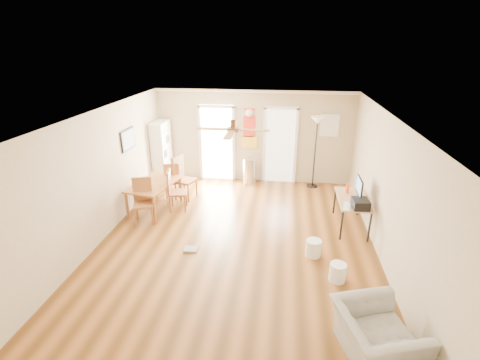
# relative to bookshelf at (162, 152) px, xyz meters

# --- Properties ---
(floor) EXTENTS (7.00, 7.00, 0.00)m
(floor) POSITION_rel_bookshelf_xyz_m (2.55, -3.03, -0.88)
(floor) COLOR brown
(floor) RESTS_ON ground
(ceiling) EXTENTS (5.50, 7.00, 0.00)m
(ceiling) POSITION_rel_bookshelf_xyz_m (2.55, -3.03, 1.72)
(ceiling) COLOR silver
(ceiling) RESTS_ON floor
(wall_back) EXTENTS (5.50, 0.04, 2.60)m
(wall_back) POSITION_rel_bookshelf_xyz_m (2.55, 0.47, 0.42)
(wall_back) COLOR beige
(wall_back) RESTS_ON floor
(wall_front) EXTENTS (5.50, 0.04, 2.60)m
(wall_front) POSITION_rel_bookshelf_xyz_m (2.55, -6.53, 0.42)
(wall_front) COLOR beige
(wall_front) RESTS_ON floor
(wall_left) EXTENTS (0.04, 7.00, 2.60)m
(wall_left) POSITION_rel_bookshelf_xyz_m (-0.20, -3.03, 0.42)
(wall_left) COLOR beige
(wall_left) RESTS_ON floor
(wall_right) EXTENTS (0.04, 7.00, 2.60)m
(wall_right) POSITION_rel_bookshelf_xyz_m (5.30, -3.03, 0.42)
(wall_right) COLOR beige
(wall_right) RESTS_ON floor
(crown_molding) EXTENTS (5.50, 7.00, 0.08)m
(crown_molding) POSITION_rel_bookshelf_xyz_m (2.55, -3.03, 1.68)
(crown_molding) COLOR white
(crown_molding) RESTS_ON wall_back
(kitchen_doorway) EXTENTS (0.90, 0.10, 2.10)m
(kitchen_doorway) POSITION_rel_bookshelf_xyz_m (1.50, 0.45, 0.17)
(kitchen_doorway) COLOR white
(kitchen_doorway) RESTS_ON wall_back
(bathroom_doorway) EXTENTS (0.80, 0.10, 2.10)m
(bathroom_doorway) POSITION_rel_bookshelf_xyz_m (3.30, 0.45, 0.17)
(bathroom_doorway) COLOR white
(bathroom_doorway) RESTS_ON wall_back
(wall_decal) EXTENTS (0.46, 0.03, 1.10)m
(wall_decal) POSITION_rel_bookshelf_xyz_m (2.43, 0.45, 0.67)
(wall_decal) COLOR red
(wall_decal) RESTS_ON wall_back
(ac_grille) EXTENTS (0.50, 0.04, 0.60)m
(ac_grille) POSITION_rel_bookshelf_xyz_m (4.60, 0.44, 0.82)
(ac_grille) COLOR white
(ac_grille) RESTS_ON wall_back
(framed_poster) EXTENTS (0.04, 0.66, 0.48)m
(framed_poster) POSITION_rel_bookshelf_xyz_m (-0.17, -1.63, 0.82)
(framed_poster) COLOR black
(framed_poster) RESTS_ON wall_left
(ceiling_fan) EXTENTS (1.24, 1.24, 0.20)m
(ceiling_fan) POSITION_rel_bookshelf_xyz_m (2.55, -3.33, 1.55)
(ceiling_fan) COLOR #593819
(ceiling_fan) RESTS_ON ceiling
(bookshelf) EXTENTS (0.56, 0.86, 1.76)m
(bookshelf) POSITION_rel_bookshelf_xyz_m (0.00, 0.00, 0.00)
(bookshelf) COLOR white
(bookshelf) RESTS_ON floor
(dining_table) EXTENTS (1.07, 1.51, 0.69)m
(dining_table) POSITION_rel_bookshelf_xyz_m (0.40, -1.76, -0.54)
(dining_table) COLOR #A36834
(dining_table) RESTS_ON floor
(dining_chair_right_a) EXTENTS (0.57, 0.57, 1.09)m
(dining_chair_right_a) POSITION_rel_bookshelf_xyz_m (0.95, -1.01, -0.34)
(dining_chair_right_a) COLOR brown
(dining_chair_right_a) RESTS_ON floor
(dining_chair_right_b) EXTENTS (0.48, 0.48, 1.00)m
(dining_chair_right_b) POSITION_rel_bookshelf_xyz_m (0.95, -1.70, -0.38)
(dining_chair_right_b) COLOR #965730
(dining_chair_right_b) RESTS_ON floor
(dining_chair_near) EXTENTS (0.53, 0.53, 1.01)m
(dining_chair_near) POSITION_rel_bookshelf_xyz_m (0.39, -2.43, -0.37)
(dining_chair_near) COLOR #A55E35
(dining_chair_near) RESTS_ON floor
(dining_chair_far) EXTENTS (0.48, 0.48, 0.94)m
(dining_chair_far) POSITION_rel_bookshelf_xyz_m (0.58, -0.94, -0.41)
(dining_chair_far) COLOR #A46535
(dining_chair_far) RESTS_ON floor
(trash_can) EXTENTS (0.42, 0.42, 0.75)m
(trash_can) POSITION_rel_bookshelf_xyz_m (2.47, 0.16, -0.51)
(trash_can) COLOR silver
(trash_can) RESTS_ON floor
(torchiere_lamp) EXTENTS (0.39, 0.39, 1.97)m
(torchiere_lamp) POSITION_rel_bookshelf_xyz_m (4.26, 0.18, 0.11)
(torchiere_lamp) COLOR black
(torchiere_lamp) RESTS_ON floor
(computer_desk) EXTENTS (0.63, 1.26, 0.68)m
(computer_desk) POSITION_rel_bookshelf_xyz_m (4.94, -2.00, -0.54)
(computer_desk) COLOR tan
(computer_desk) RESTS_ON floor
(imac) EXTENTS (0.11, 0.54, 0.50)m
(imac) POSITION_rel_bookshelf_xyz_m (5.02, -2.09, 0.05)
(imac) COLOR black
(imac) RESTS_ON computer_desk
(keyboard) EXTENTS (0.22, 0.42, 0.02)m
(keyboard) POSITION_rel_bookshelf_xyz_m (4.75, -2.43, -0.20)
(keyboard) COLOR white
(keyboard) RESTS_ON computer_desk
(printer) EXTENTS (0.34, 0.38, 0.19)m
(printer) POSITION_rel_bookshelf_xyz_m (5.00, -2.45, -0.11)
(printer) COLOR black
(printer) RESTS_ON computer_desk
(orange_bottle) EXTENTS (0.10, 0.10, 0.23)m
(orange_bottle) POSITION_rel_bookshelf_xyz_m (4.85, -1.72, -0.09)
(orange_bottle) COLOR #FD5816
(orange_bottle) RESTS_ON computer_desk
(wastebasket_a) EXTENTS (0.31, 0.31, 0.33)m
(wastebasket_a) POSITION_rel_bookshelf_xyz_m (4.07, -3.26, -0.71)
(wastebasket_a) COLOR white
(wastebasket_a) RESTS_ON floor
(wastebasket_b) EXTENTS (0.35, 0.35, 0.33)m
(wastebasket_b) POSITION_rel_bookshelf_xyz_m (4.43, -3.95, -0.72)
(wastebasket_b) COLOR white
(wastebasket_b) RESTS_ON floor
(floor_cloth) EXTENTS (0.27, 0.22, 0.04)m
(floor_cloth) POSITION_rel_bookshelf_xyz_m (1.71, -3.38, -0.86)
(floor_cloth) COLOR gray
(floor_cloth) RESTS_ON floor
(armchair) EXTENTS (1.17, 1.26, 0.67)m
(armchair) POSITION_rel_bookshelf_xyz_m (4.70, -5.48, -0.54)
(armchair) COLOR #9A9B96
(armchair) RESTS_ON floor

